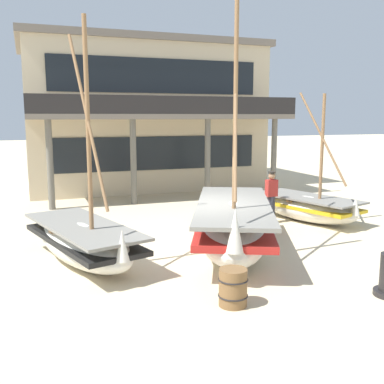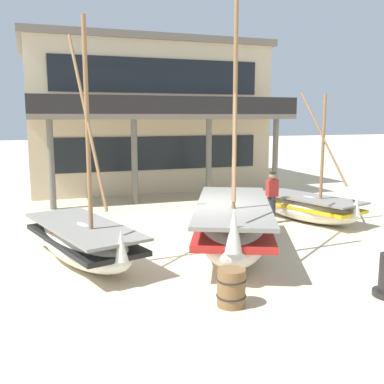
# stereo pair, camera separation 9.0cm
# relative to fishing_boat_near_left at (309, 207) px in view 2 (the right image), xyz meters

# --- Properties ---
(ground_plane) EXTENTS (120.00, 120.00, 0.00)m
(ground_plane) POSITION_rel_fishing_boat_near_left_xyz_m (-4.49, -2.09, -0.47)
(ground_plane) COLOR beige
(fishing_boat_near_left) EXTENTS (2.49, 3.90, 4.20)m
(fishing_boat_near_left) POSITION_rel_fishing_boat_near_left_xyz_m (0.00, 0.00, 0.00)
(fishing_boat_near_left) COLOR silver
(fishing_boat_near_left) RESTS_ON ground
(fishing_boat_centre_large) EXTENTS (3.79, 5.55, 6.20)m
(fishing_boat_centre_large) POSITION_rel_fishing_boat_near_left_xyz_m (-3.84, -2.36, 0.25)
(fishing_boat_centre_large) COLOR silver
(fishing_boat_centre_large) RESTS_ON ground
(fishing_boat_far_right) EXTENTS (2.55, 4.37, 5.55)m
(fishing_boat_far_right) POSITION_rel_fishing_boat_near_left_xyz_m (-7.51, -1.93, 0.07)
(fishing_boat_far_right) COLOR silver
(fishing_boat_far_right) RESTS_ON ground
(fisherman_by_hull) EXTENTS (0.37, 0.26, 1.68)m
(fisherman_by_hull) POSITION_rel_fishing_boat_near_left_xyz_m (-1.31, 0.17, 0.37)
(fisherman_by_hull) COLOR #33333D
(fisherman_by_hull) RESTS_ON ground
(wooden_barrel) EXTENTS (0.56, 0.56, 0.70)m
(wooden_barrel) POSITION_rel_fishing_boat_near_left_xyz_m (-5.25, -5.39, -0.12)
(wooden_barrel) COLOR brown
(wooden_barrel) RESTS_ON ground
(harbor_building_main) EXTENTS (11.35, 9.40, 6.94)m
(harbor_building_main) POSITION_rel_fishing_boat_near_left_xyz_m (-3.20, 10.24, 3.01)
(harbor_building_main) COLOR beige
(harbor_building_main) RESTS_ON ground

